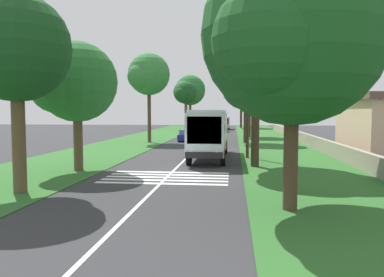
{
  "coord_description": "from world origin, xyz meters",
  "views": [
    {
      "loc": [
        -22.2,
        -3.66,
        3.63
      ],
      "look_at": [
        6.48,
        -0.54,
        1.6
      ],
      "focal_mm": 35.99,
      "sensor_mm": 36.0,
      "label": 1
    }
  ],
  "objects_px": {
    "roadside_tree_right_1": "(289,40)",
    "roadside_tree_right_0": "(253,46)",
    "roadside_tree_left_2": "(189,91)",
    "trailing_car_0": "(187,136)",
    "roadside_tree_left_4": "(16,51)",
    "trailing_car_1": "(192,133)",
    "trailing_car_2": "(197,130)",
    "roadside_tree_left_3": "(149,76)",
    "roadside_tree_right_3": "(241,89)",
    "coach_bus": "(210,131)",
    "trailing_minibus_0": "(224,122)",
    "roadside_tree_left_0": "(75,84)",
    "utility_pole": "(248,109)",
    "roadside_tree_right_4": "(248,92)",
    "roadside_tree_right_2": "(245,86)",
    "roadside_tree_left_1": "(185,94)",
    "trailing_car_3": "(222,128)"
  },
  "relations": [
    {
      "from": "roadside_tree_left_0",
      "to": "roadside_tree_right_0",
      "type": "relative_size",
      "value": 0.69
    },
    {
      "from": "trailing_car_3",
      "to": "roadside_tree_left_3",
      "type": "bearing_deg",
      "value": 162.0
    },
    {
      "from": "trailing_car_3",
      "to": "trailing_minibus_0",
      "type": "xyz_separation_m",
      "value": [
        9.85,
        -0.08,
        0.88
      ]
    },
    {
      "from": "roadside_tree_right_4",
      "to": "coach_bus",
      "type": "bearing_deg",
      "value": 171.35
    },
    {
      "from": "trailing_car_2",
      "to": "utility_pole",
      "type": "distance_m",
      "value": 30.65
    },
    {
      "from": "roadside_tree_right_1",
      "to": "coach_bus",
      "type": "bearing_deg",
      "value": 14.01
    },
    {
      "from": "roadside_tree_left_1",
      "to": "roadside_tree_right_3",
      "type": "bearing_deg",
      "value": -47.53
    },
    {
      "from": "trailing_car_2",
      "to": "roadside_tree_right_1",
      "type": "relative_size",
      "value": 0.45
    },
    {
      "from": "trailing_minibus_0",
      "to": "utility_pole",
      "type": "bearing_deg",
      "value": -176.48
    },
    {
      "from": "trailing_car_1",
      "to": "roadside_tree_left_4",
      "type": "xyz_separation_m",
      "value": [
        -35.74,
        3.84,
        5.59
      ]
    },
    {
      "from": "roadside_tree_left_1",
      "to": "roadside_tree_right_0",
      "type": "bearing_deg",
      "value": -167.99
    },
    {
      "from": "trailing_car_1",
      "to": "roadside_tree_right_3",
      "type": "relative_size",
      "value": 0.35
    },
    {
      "from": "roadside_tree_left_4",
      "to": "trailing_car_1",
      "type": "bearing_deg",
      "value": -6.14
    },
    {
      "from": "trailing_minibus_0",
      "to": "roadside_tree_right_0",
      "type": "xyz_separation_m",
      "value": [
        -53.02,
        -3.1,
        6.33
      ]
    },
    {
      "from": "trailing_car_2",
      "to": "roadside_tree_left_3",
      "type": "distance_m",
      "value": 17.5
    },
    {
      "from": "trailing_car_0",
      "to": "roadside_tree_right_0",
      "type": "bearing_deg",
      "value": -162.04
    },
    {
      "from": "roadside_tree_left_3",
      "to": "roadside_tree_left_2",
      "type": "bearing_deg",
      "value": -0.2
    },
    {
      "from": "roadside_tree_right_0",
      "to": "coach_bus",
      "type": "bearing_deg",
      "value": 35.36
    },
    {
      "from": "roadside_tree_left_1",
      "to": "roadside_tree_left_4",
      "type": "height_order",
      "value": "roadside_tree_left_1"
    },
    {
      "from": "roadside_tree_right_1",
      "to": "roadside_tree_right_0",
      "type": "bearing_deg",
      "value": 3.97
    },
    {
      "from": "trailing_minibus_0",
      "to": "roadside_tree_right_3",
      "type": "bearing_deg",
      "value": -23.37
    },
    {
      "from": "coach_bus",
      "to": "roadside_tree_right_3",
      "type": "xyz_separation_m",
      "value": [
        56.48,
        -3.3,
        6.53
      ]
    },
    {
      "from": "roadside_tree_left_2",
      "to": "roadside_tree_left_0",
      "type": "bearing_deg",
      "value": -179.79
    },
    {
      "from": "trailing_car_0",
      "to": "roadside_tree_left_1",
      "type": "relative_size",
      "value": 0.45
    },
    {
      "from": "trailing_car_2",
      "to": "roadside_tree_right_4",
      "type": "xyz_separation_m",
      "value": [
        -4.83,
        -7.67,
        5.65
      ]
    },
    {
      "from": "roadside_tree_left_2",
      "to": "trailing_minibus_0",
      "type": "bearing_deg",
      "value": -125.9
    },
    {
      "from": "roadside_tree_left_1",
      "to": "roadside_tree_right_1",
      "type": "distance_m",
      "value": 62.74
    },
    {
      "from": "trailing_car_1",
      "to": "roadside_tree_right_1",
      "type": "relative_size",
      "value": 0.45
    },
    {
      "from": "roadside_tree_left_0",
      "to": "roadside_tree_left_1",
      "type": "bearing_deg",
      "value": 0.05
    },
    {
      "from": "roadside_tree_left_2",
      "to": "roadside_tree_right_1",
      "type": "height_order",
      "value": "roadside_tree_left_2"
    },
    {
      "from": "trailing_car_2",
      "to": "trailing_car_1",
      "type": "bearing_deg",
      "value": -179.61
    },
    {
      "from": "trailing_car_1",
      "to": "roadside_tree_right_0",
      "type": "distance_m",
      "value": 28.19
    },
    {
      "from": "roadside_tree_right_2",
      "to": "trailing_car_0",
      "type": "bearing_deg",
      "value": 70.06
    },
    {
      "from": "trailing_car_0",
      "to": "roadside_tree_left_0",
      "type": "bearing_deg",
      "value": 171.09
    },
    {
      "from": "trailing_car_1",
      "to": "roadside_tree_right_3",
      "type": "bearing_deg",
      "value": -11.65
    },
    {
      "from": "roadside_tree_right_1",
      "to": "trailing_minibus_0",
      "type": "bearing_deg",
      "value": 3.46
    },
    {
      "from": "roadside_tree_left_2",
      "to": "utility_pole",
      "type": "height_order",
      "value": "roadside_tree_left_2"
    },
    {
      "from": "trailing_car_1",
      "to": "roadside_tree_right_4",
      "type": "distance_m",
      "value": 9.96
    },
    {
      "from": "roadside_tree_right_0",
      "to": "roadside_tree_right_1",
      "type": "distance_m",
      "value": 11.13
    },
    {
      "from": "coach_bus",
      "to": "roadside_tree_left_2",
      "type": "height_order",
      "value": "roadside_tree_left_2"
    },
    {
      "from": "roadside_tree_right_3",
      "to": "roadside_tree_right_4",
      "type": "xyz_separation_m",
      "value": [
        -31.34,
        -0.52,
        -2.36
      ]
    },
    {
      "from": "utility_pole",
      "to": "coach_bus",
      "type": "bearing_deg",
      "value": 94.75
    },
    {
      "from": "roadside_tree_left_3",
      "to": "roadside_tree_right_2",
      "type": "bearing_deg",
      "value": -90.11
    },
    {
      "from": "roadside_tree_right_1",
      "to": "roadside_tree_right_3",
      "type": "bearing_deg",
      "value": 0.41
    },
    {
      "from": "trailing_car_0",
      "to": "trailing_minibus_0",
      "type": "distance_m",
      "value": 31.9
    },
    {
      "from": "coach_bus",
      "to": "trailing_minibus_0",
      "type": "distance_m",
      "value": 48.72
    },
    {
      "from": "roadside_tree_right_0",
      "to": "utility_pole",
      "type": "height_order",
      "value": "roadside_tree_right_0"
    },
    {
      "from": "coach_bus",
      "to": "roadside_tree_left_1",
      "type": "height_order",
      "value": "roadside_tree_left_1"
    },
    {
      "from": "roadside_tree_left_4",
      "to": "roadside_tree_right_4",
      "type": "height_order",
      "value": "roadside_tree_right_4"
    },
    {
      "from": "coach_bus",
      "to": "trailing_car_3",
      "type": "distance_m",
      "value": 38.89
    }
  ]
}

